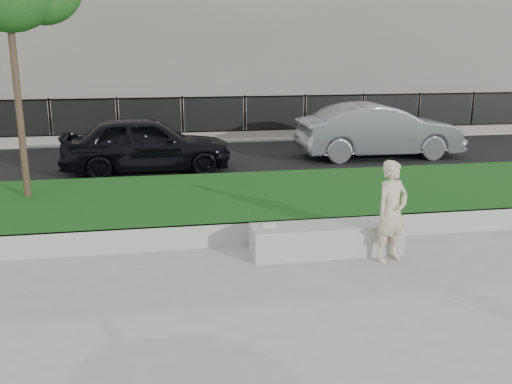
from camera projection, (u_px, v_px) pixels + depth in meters
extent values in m
plane|color=gray|center=(268.00, 267.00, 8.70)|extent=(90.00, 90.00, 0.00)
cube|color=#0E380F|center=(239.00, 203.00, 11.51)|extent=(34.00, 4.00, 0.40)
cube|color=#99968F|center=(256.00, 233.00, 9.65)|extent=(34.00, 0.08, 0.40)
cube|color=black|center=(211.00, 160.00, 16.80)|extent=(34.00, 7.00, 0.04)
cube|color=gray|center=(198.00, 136.00, 21.08)|extent=(34.00, 3.00, 0.12)
cube|color=slate|center=(200.00, 135.00, 20.08)|extent=(32.00, 0.30, 0.24)
cube|color=black|center=(200.00, 118.00, 19.93)|extent=(32.00, 0.04, 1.50)
cube|color=black|center=(199.00, 97.00, 19.76)|extent=(32.00, 0.05, 0.05)
cube|color=black|center=(200.00, 132.00, 20.05)|extent=(32.00, 0.05, 0.05)
cube|color=slate|center=(183.00, 9.00, 26.54)|extent=(34.00, 10.00, 10.00)
cube|color=#99968F|center=(326.00, 239.00, 9.20)|extent=(2.44, 0.61, 0.50)
imported|color=beige|center=(392.00, 211.00, 8.79)|extent=(0.68, 0.57, 1.60)
cube|color=beige|center=(270.00, 225.00, 9.06)|extent=(0.26, 0.21, 0.03)
cylinder|color=#38281C|center=(13.00, 50.00, 10.59)|extent=(0.13, 0.13, 5.61)
imported|color=black|center=(147.00, 144.00, 14.97)|extent=(4.44, 1.88, 1.50)
imported|color=gray|center=(379.00, 131.00, 17.01)|extent=(4.87, 1.72, 1.60)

